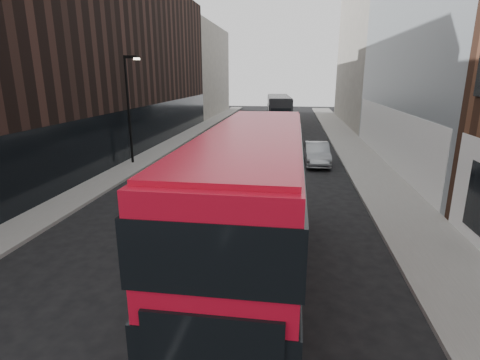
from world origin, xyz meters
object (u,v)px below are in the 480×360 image
at_px(car_a, 263,153).
at_px(car_c, 286,132).
at_px(grey_bus, 279,110).
at_px(red_bus, 254,200).
at_px(street_lamp, 129,103).
at_px(car_b, 317,154).

xyz_separation_m(car_a, car_c, (1.45, 9.46, 0.09)).
bearing_deg(grey_bus, car_c, -88.01).
bearing_deg(red_bus, street_lamp, 125.50).
height_order(street_lamp, car_c, street_lamp).
distance_m(street_lamp, grey_bus, 23.35).
relative_size(street_lamp, red_bus, 0.62).
relative_size(grey_bus, car_a, 2.93).
distance_m(red_bus, car_c, 25.32).
distance_m(street_lamp, car_c, 15.71).
bearing_deg(red_bus, grey_bus, 91.50).
bearing_deg(street_lamp, red_bus, -54.91).
height_order(street_lamp, grey_bus, street_lamp).
bearing_deg(grey_bus, street_lamp, -117.48).
bearing_deg(car_c, street_lamp, -136.32).
bearing_deg(car_b, grey_bus, 98.20).
xyz_separation_m(grey_bus, car_a, (-0.29, -19.42, -1.27)).
relative_size(grey_bus, car_b, 2.51).
bearing_deg(street_lamp, grey_bus, 67.16).
relative_size(car_b, car_c, 0.87).
bearing_deg(car_a, car_b, 2.24).
bearing_deg(car_c, red_bus, -95.82).
distance_m(red_bus, grey_bus, 35.22).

